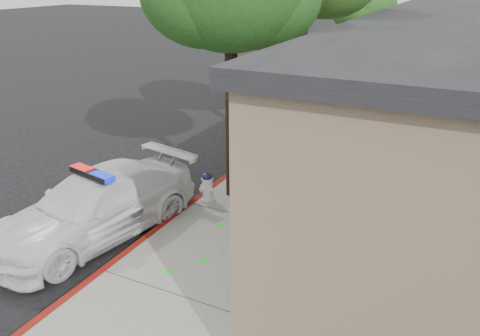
% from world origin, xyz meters
% --- Properties ---
extents(ground, '(120.00, 120.00, 0.00)m').
position_xyz_m(ground, '(0.00, 0.00, 0.00)').
color(ground, black).
rests_on(ground, ground).
extents(sidewalk, '(3.20, 60.00, 0.15)m').
position_xyz_m(sidewalk, '(1.60, 3.00, 0.07)').
color(sidewalk, gray).
rests_on(sidewalk, ground).
extents(red_curb, '(0.14, 60.00, 0.16)m').
position_xyz_m(red_curb, '(0.06, 3.00, 0.08)').
color(red_curb, maroon).
rests_on(red_curb, ground).
extents(police_car, '(2.76, 4.90, 1.46)m').
position_xyz_m(police_car, '(-1.06, 1.17, 0.67)').
color(police_car, white).
rests_on(police_car, ground).
extents(fire_hydrant, '(0.42, 0.36, 0.73)m').
position_xyz_m(fire_hydrant, '(0.35, 3.32, 0.51)').
color(fire_hydrant, white).
rests_on(fire_hydrant, sidewalk).
extents(street_tree_far, '(2.63, 2.71, 4.92)m').
position_xyz_m(street_tree_far, '(1.11, 14.73, 3.85)').
color(street_tree_far, black).
rests_on(street_tree_far, sidewalk).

